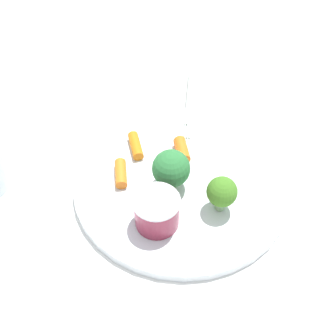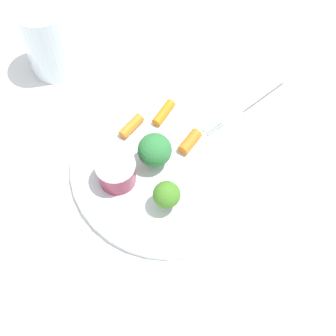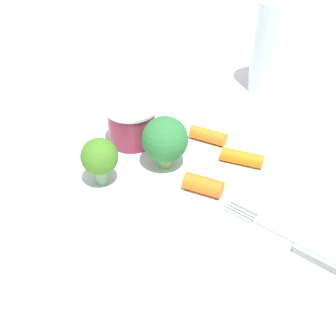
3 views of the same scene
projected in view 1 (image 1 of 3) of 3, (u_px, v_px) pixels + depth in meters
ground_plane at (182, 184)px, 0.52m from camera, size 2.40×2.40×0.00m
plate at (182, 181)px, 0.52m from camera, size 0.27×0.27×0.01m
sauce_cup at (157, 211)px, 0.45m from camera, size 0.05×0.05×0.04m
broccoli_floret_0 at (222, 192)px, 0.46m from camera, size 0.04×0.04×0.05m
broccoli_floret_1 at (171, 169)px, 0.48m from camera, size 0.05×0.05×0.05m
carrot_stick_0 at (136, 146)px, 0.54m from camera, size 0.02×0.04×0.01m
carrot_stick_1 at (182, 150)px, 0.53m from camera, size 0.02×0.04×0.02m
carrot_stick_2 at (121, 173)px, 0.51m from camera, size 0.02×0.04×0.01m
fork at (189, 102)px, 0.61m from camera, size 0.02×0.16×0.00m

